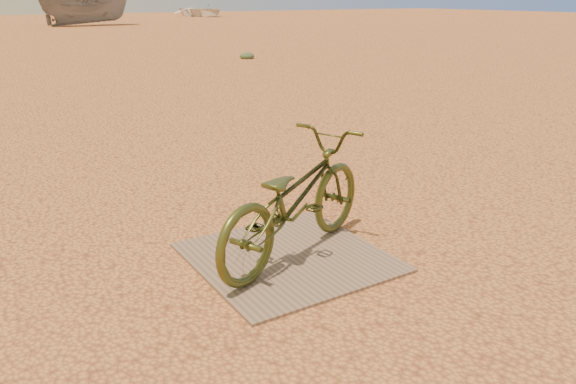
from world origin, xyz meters
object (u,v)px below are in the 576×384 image
bicycle (294,198)px  boat_mid_right (86,7)px  plywood_board (288,257)px  boat_far_right (202,10)px

bicycle → boat_mid_right: boat_mid_right is taller
plywood_board → bicycle: 0.46m
boat_far_right → boat_mid_right: bearing=-151.2°
boat_mid_right → boat_far_right: (12.63, 10.92, -0.57)m
plywood_board → boat_mid_right: boat_mid_right is taller
bicycle → boat_mid_right: (6.78, 35.02, 0.66)m
plywood_board → boat_far_right: boat_far_right is taller
boat_mid_right → boat_far_right: boat_mid_right is taller
plywood_board → bicycle: bicycle is taller
bicycle → boat_far_right: boat_far_right is taller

